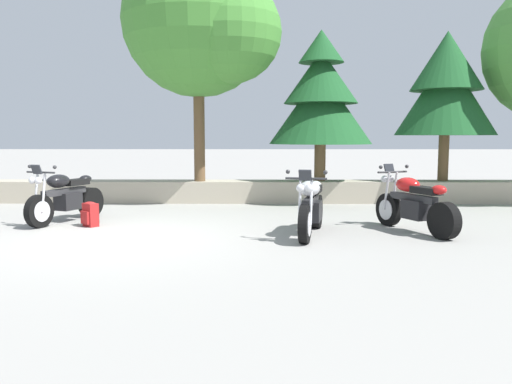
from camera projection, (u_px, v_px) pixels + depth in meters
The scene contains 9 objects.
ground_plane at pixel (119, 238), 8.55m from camera, with size 120.00×120.00×0.00m, color gray.
stone_wall at pixel (169, 191), 13.29m from camera, with size 36.00×0.80×0.55m, color #A89E89.
motorcycle_black_near_left at pixel (65, 198), 10.13m from camera, with size 1.00×1.98×1.18m.
motorcycle_silver_centre at pixel (311, 207), 8.76m from camera, with size 0.79×2.04×1.18m.
motorcycle_red_far_right at pixel (414, 205), 9.09m from camera, with size 1.07×1.95×1.18m.
rider_backpack at pixel (90, 214), 9.66m from camera, with size 0.35×0.35×0.47m.
leafy_tree_far_left at pixel (205, 23), 12.62m from camera, with size 3.95×3.76×5.88m.
pine_tree_mid_left at pixel (321, 96), 13.03m from camera, with size 2.62×2.62×3.82m.
pine_tree_mid_right at pixel (446, 86), 13.02m from camera, with size 2.52×2.52×3.79m.
Camera 1 is at (2.37, -8.40, 1.69)m, focal length 35.96 mm.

